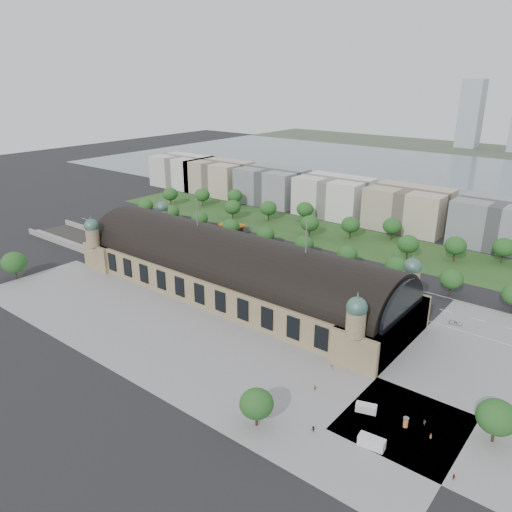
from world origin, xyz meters
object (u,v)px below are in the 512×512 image
Objects in this scene: parked_car_6 at (225,260)px; bus_east at (355,288)px; traffic_car_1 at (189,233)px; parked_car_4 at (197,255)px; bus_mid at (283,268)px; van_south at (370,442)px; pedestrian_2 at (425,422)px; pedestrian_4 at (313,429)px; petrol_station at (237,227)px; parked_car_1 at (189,251)px; parked_car_5 at (211,256)px; parked_car_2 at (189,252)px; pedestrian_3 at (454,477)px; van_east at (365,408)px; advertising_column at (406,422)px; bus_west at (252,264)px; pedestrian_1 at (315,388)px; traffic_car_5 at (345,278)px; traffic_car_0 at (118,225)px; pedestrian_0 at (331,367)px; traffic_car_2 at (183,236)px; traffic_car_6 at (455,322)px; parked_car_0 at (153,242)px; pedestrian_5 at (431,436)px; traffic_car_3 at (224,245)px; traffic_car_4 at (314,279)px; parked_car_3 at (178,250)px.

bus_east reaches higher than parked_car_6.
parked_car_4 is (29.87, -23.45, 0.07)m from traffic_car_1.
bus_mid is 1.58× the size of van_south.
bus_east reaches higher than parked_car_4.
pedestrian_4 is at bearing 88.58° from pedestrian_2.
petrol_station is 42.28m from parked_car_1.
parked_car_4 is 147.28m from van_south.
parked_car_2 is at bearing -111.44° from parked_car_5.
pedestrian_3 is 0.94× the size of pedestrian_4.
petrol_station is 99.38m from bus_east.
advertising_column is (11.15, 0.90, 0.35)m from van_east.
parked_car_1 is 0.42× the size of bus_west.
pedestrian_2 reaches higher than traffic_car_1.
petrol_station is 7.94× the size of pedestrian_4.
pedestrian_1 is at bearing -108.61° from pedestrian_4.
traffic_car_0 is at bearing 96.16° from traffic_car_5.
traffic_car_2 is at bearing 155.86° from pedestrian_0.
traffic_car_5 is 53.76m from traffic_car_6.
bus_west is at bearing 76.97° from traffic_car_2.
pedestrian_0 is (112.35, -48.39, 0.18)m from parked_car_1.
traffic_car_2 is 18.40m from parked_car_0.
pedestrian_5 is (3.14, -4.01, -0.16)m from pedestrian_2.
pedestrian_2 is (54.63, -64.41, -0.91)m from bus_east.
traffic_car_1 is 0.82× the size of traffic_car_5.
traffic_car_1 is at bearing 140.02° from parked_car_0.
parked_car_5 reaches higher than traffic_car_1.
parked_car_1 is at bearing 23.65° from pedestrian_2.
traffic_car_3 is 2.91× the size of pedestrian_0.
bus_mid is 130.69m from pedestrian_3.
pedestrian_1 is 1.06× the size of pedestrian_5.
bus_west is 1.09× the size of bus_mid.
parked_car_5 is (5.86, 4.00, 0.06)m from parked_car_4.
pedestrian_3 is (42.86, -9.30, -0.00)m from pedestrian_1.
bus_mid reaches higher than parked_car_6.
van_south reaches higher than parked_car_1.
pedestrian_4 is at bearing 31.12° from pedestrian_3.
traffic_car_4 is 117.41m from pedestrian_3.
parked_car_3 is (16.03, -23.09, -0.00)m from traffic_car_1.
bus_west reaches higher than parked_car_6.
pedestrian_0 is at bearing -164.66° from bus_east.
petrol_station is 28.21m from traffic_car_1.
van_east is 3.84× the size of pedestrian_5.
bus_east is 85.26m from advertising_column.
parked_car_5 is at bearing 64.32° from parked_car_0.
parked_car_6 is at bearing 73.18° from parked_car_2.
parked_car_6 is 0.72× the size of van_south.
van_east reaches higher than pedestrian_0.
traffic_car_0 is 218.30m from advertising_column.
pedestrian_0 is at bearing 27.56° from parked_car_6.
traffic_car_5 is 1.08× the size of parked_car_0.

